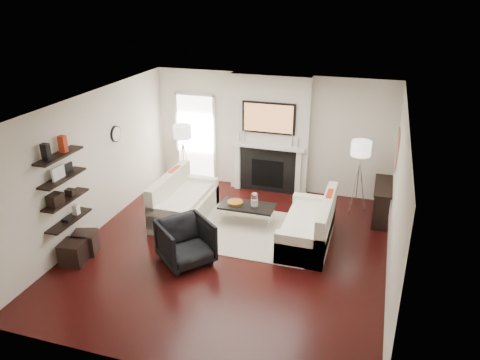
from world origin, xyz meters
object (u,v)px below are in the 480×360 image
(coffee_table, at_px, (247,206))
(armchair, at_px, (186,240))
(lamp_left_shade, at_px, (182,132))
(lamp_right_shade, at_px, (361,148))
(loveseat_right_base, at_px, (307,233))
(loveseat_left_base, at_px, (185,208))
(ottoman_near, at_px, (85,243))

(coffee_table, relative_size, armchair, 1.29)
(coffee_table, distance_m, lamp_left_shade, 2.42)
(coffee_table, height_order, armchair, armchair)
(coffee_table, xyz_separation_m, lamp_right_shade, (2.04, 1.16, 1.05))
(loveseat_right_base, height_order, lamp_right_shade, lamp_right_shade)
(armchair, relative_size, lamp_right_shade, 2.12)
(loveseat_left_base, xyz_separation_m, armchair, (0.69, -1.53, 0.21))
(loveseat_right_base, relative_size, armchair, 2.12)
(lamp_right_shade, bearing_deg, loveseat_left_base, -159.25)
(loveseat_left_base, distance_m, lamp_left_shade, 1.84)
(loveseat_right_base, height_order, lamp_left_shade, lamp_left_shade)
(lamp_right_shade, bearing_deg, armchair, -133.51)
(loveseat_right_base, xyz_separation_m, lamp_right_shade, (0.77, 1.53, 1.24))
(loveseat_left_base, relative_size, lamp_right_shade, 4.50)
(coffee_table, height_order, ottoman_near, coffee_table)
(armchair, distance_m, lamp_right_shade, 4.00)
(lamp_left_shade, bearing_deg, loveseat_left_base, -66.19)
(loveseat_right_base, height_order, ottoman_near, loveseat_right_base)
(loveseat_right_base, relative_size, lamp_right_shade, 4.50)
(armchair, bearing_deg, ottoman_near, 139.16)
(coffee_table, distance_m, ottoman_near, 3.14)
(lamp_left_shade, xyz_separation_m, ottoman_near, (-0.62, -3.05, -1.25))
(loveseat_left_base, bearing_deg, armchair, -65.85)
(loveseat_right_base, xyz_separation_m, coffee_table, (-1.27, 0.37, 0.19))
(coffee_table, relative_size, lamp_left_shade, 2.75)
(coffee_table, bearing_deg, lamp_left_shade, 148.48)
(lamp_right_shade, bearing_deg, coffee_table, -150.36)
(loveseat_left_base, xyz_separation_m, loveseat_right_base, (2.58, -0.27, 0.00))
(loveseat_left_base, height_order, loveseat_right_base, same)
(loveseat_right_base, xyz_separation_m, ottoman_near, (-3.75, -1.54, -0.01))
(loveseat_left_base, bearing_deg, coffee_table, 4.70)
(ottoman_near, bearing_deg, armchair, 8.24)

